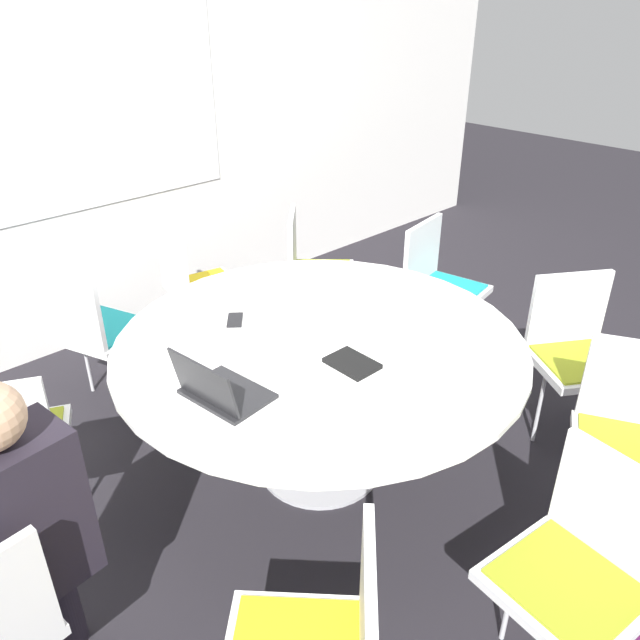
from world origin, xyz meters
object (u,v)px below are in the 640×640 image
at_px(chair_8, 92,325).
at_px(spiral_notebook, 352,363).
at_px(person_0, 19,524).
at_px(chair_5, 439,279).
at_px(chair_9, 7,441).
at_px(laptop, 218,389).
at_px(chair_6, 312,265).
at_px(chair_7, 195,281).
at_px(chair_3, 631,429).
at_px(chair_2, 583,562).
at_px(chair_4, 576,345).
at_px(cell_phone, 235,320).

bearing_deg(chair_8, spiral_notebook, -2.42).
distance_m(chair_8, person_0, 1.63).
distance_m(chair_5, chair_9, 2.54).
bearing_deg(chair_5, laptop, 0.95).
relative_size(chair_6, chair_7, 1.00).
relative_size(chair_3, person_0, 0.71).
relative_size(chair_2, laptop, 2.48).
bearing_deg(chair_4, chair_7, -31.07).
bearing_deg(chair_6, laptop, -9.86).
distance_m(chair_6, spiral_notebook, 1.58).
height_order(chair_3, person_0, person_0).
distance_m(chair_2, person_0, 1.75).
height_order(chair_5, chair_6, same).
bearing_deg(chair_3, chair_8, -0.64).
relative_size(chair_2, chair_9, 1.00).
height_order(chair_9, laptop, laptop).
relative_size(chair_6, chair_8, 1.00).
distance_m(chair_3, chair_6, 2.17).
relative_size(chair_5, chair_8, 1.00).
distance_m(chair_5, spiral_notebook, 1.48).
xyz_separation_m(chair_2, chair_7, (0.31, 2.66, 0.00)).
bearing_deg(chair_6, chair_7, -70.56).
bearing_deg(chair_5, chair_8, -36.94).
relative_size(chair_7, cell_phone, 5.77).
xyz_separation_m(chair_2, chair_4, (1.27, 0.66, 0.00)).
relative_size(chair_7, spiral_notebook, 4.14).
bearing_deg(chair_3, spiral_notebook, 11.21).
bearing_deg(chair_5, chair_7, -52.71).
distance_m(chair_2, chair_4, 1.43).
distance_m(chair_6, person_0, 2.56).
relative_size(chair_5, chair_7, 1.00).
xyz_separation_m(spiral_notebook, cell_phone, (-0.12, 0.66, -0.01)).
distance_m(chair_3, chair_4, 0.68).
xyz_separation_m(chair_3, cell_phone, (-0.84, 1.56, 0.22)).
distance_m(laptop, spiral_notebook, 0.58).
bearing_deg(chair_9, cell_phone, 19.51).
bearing_deg(chair_5, chair_4, 71.26).
height_order(chair_8, cell_phone, chair_8).
relative_size(chair_7, chair_9, 1.00).
relative_size(chair_2, chair_3, 1.00).
relative_size(chair_4, chair_8, 1.00).
relative_size(chair_3, laptop, 2.48).
distance_m(chair_4, chair_6, 1.70).
xyz_separation_m(chair_4, chair_5, (0.15, 0.98, 0.00)).
distance_m(chair_2, chair_5, 2.16).
bearing_deg(chair_6, chair_9, -33.40).
distance_m(chair_2, cell_phone, 1.76).
height_order(chair_7, spiral_notebook, chair_7).
xyz_separation_m(chair_4, chair_6, (-0.27, 1.68, 0.00)).
xyz_separation_m(chair_5, cell_phone, (-1.47, 0.11, 0.22)).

